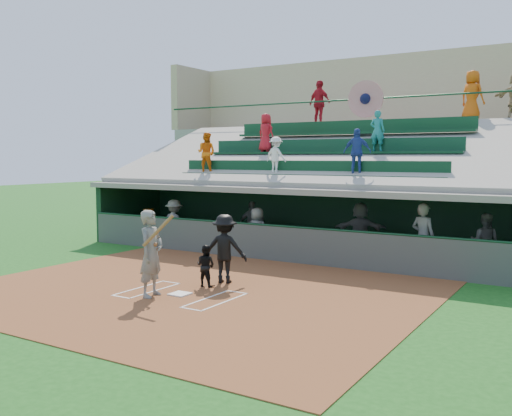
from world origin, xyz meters
The scene contains 21 objects.
ground centered at (0.00, 0.00, 0.00)m, with size 100.00×100.00×0.00m, color #175217.
dirt_slab centered at (0.00, 0.50, 0.01)m, with size 11.00×9.00×0.02m, color brown.
home_plate centered at (0.00, 0.00, 0.04)m, with size 0.43×0.43×0.03m, color white.
batters_box_chalk centered at (0.00, 0.00, 0.02)m, with size 2.65×1.85×0.01m.
dugout_floor centered at (0.00, 6.75, 0.02)m, with size 16.00×3.50×0.04m, color gray.
concourse_slab centered at (0.00, 13.50, 2.30)m, with size 20.00×3.00×4.60m, color gray.
grandstand centered at (-0.01, 10.51, 2.26)m, with size 20.40×10.40×7.80m.
batter_at_plate centered at (-0.45, -0.47, 1.03)m, with size 0.92×0.82×2.02m.
catcher centered at (0.01, 1.01, 0.54)m, with size 0.51×0.40×1.05m, color black.
home_umpire centered at (0.17, 1.62, 0.90)m, with size 1.14×0.66×1.77m, color black.
dugout_bench centered at (0.23, 7.90, 0.25)m, with size 14.02×0.42×0.42m, color olive.
white_table centered at (-6.66, 6.37, 0.43)m, with size 0.89×0.67×0.78m, color silver.
water_cooler centered at (-6.69, 6.34, 1.03)m, with size 0.41×0.41×0.41m, color #D05E0C.
dugout_player_a centered at (-4.68, 5.47, 0.89)m, with size 1.09×0.63×1.69m, color #5F615B.
dugout_player_b centered at (-2.25, 6.86, 0.86)m, with size 0.96×0.40×1.64m, color #52544F.
dugout_player_c centered at (-1.18, 5.45, 0.82)m, with size 0.77×0.50×1.57m, color #5D605A.
dugout_player_d centered at (1.82, 6.87, 0.93)m, with size 1.65×0.52×1.78m, color #5C5E58.
dugout_player_e centered at (4.16, 5.65, 1.00)m, with size 0.70×0.46×1.93m, color #60625D.
dugout_player_f centered at (5.62, 6.64, 0.86)m, with size 0.79×0.62×1.63m, color #565853.
concourse_staff_a centered at (-2.23, 12.37, 5.57)m, with size 1.14×0.48×1.95m, color #B21421.
concourse_staff_b centered at (4.03, 12.47, 5.55)m, with size 0.93×0.60×1.90m, color #C9520B.
Camera 1 is at (8.42, -10.32, 3.26)m, focal length 40.00 mm.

